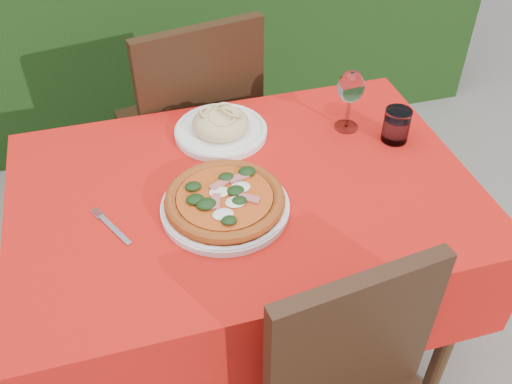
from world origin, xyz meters
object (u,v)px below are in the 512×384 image
object	(u,v)px
pasta_plate	(221,127)
fork	(115,230)
wine_glass	(351,89)
chair_far	(193,122)
pizza_plate	(225,202)
water_glass	(396,127)

from	to	relation	value
pasta_plate	fork	distance (m)	0.48
wine_glass	fork	distance (m)	0.79
chair_far	fork	distance (m)	0.78
pizza_plate	fork	distance (m)	0.29
chair_far	wine_glass	world-z (taller)	chair_far
chair_far	fork	size ratio (longest dim) A/B	5.33
pasta_plate	water_glass	bearing A→B (deg)	-18.81
chair_far	pasta_plate	bearing A→B (deg)	83.70
water_glass	chair_far	bearing A→B (deg)	135.30
chair_far	wine_glass	size ratio (longest dim) A/B	5.01
pasta_plate	water_glass	size ratio (longest dim) A/B	2.72
chair_far	water_glass	xyz separation A→B (m)	(0.53, -0.52, 0.23)
pizza_plate	chair_far	bearing A→B (deg)	86.91
chair_far	pasta_plate	distance (m)	0.41
water_glass	wine_glass	xyz separation A→B (m)	(-0.11, 0.10, 0.09)
water_glass	wine_glass	bearing A→B (deg)	139.40
wine_glass	fork	bearing A→B (deg)	-160.54
wine_glass	pasta_plate	bearing A→B (deg)	169.46
chair_far	water_glass	distance (m)	0.77
wine_glass	chair_far	bearing A→B (deg)	134.25
water_glass	fork	world-z (taller)	water_glass
chair_far	pizza_plate	bearing A→B (deg)	75.77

